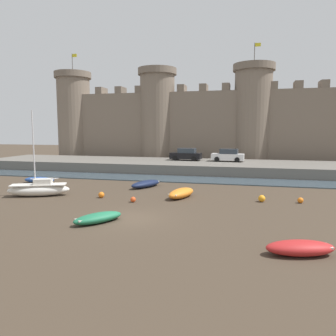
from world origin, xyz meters
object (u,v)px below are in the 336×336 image
rowboat_midflat_centre (98,218)px  mooring_buoy_near_channel (262,198)px  rowboat_near_channel_right (146,184)px  mooring_buoy_off_centre (300,200)px  rowboat_foreground_left (181,193)px  car_quay_east (228,155)px  rowboat_foreground_centre (300,248)px  rowboat_midflat_left (39,180)px  mooring_buoy_near_shore (133,199)px  sailboat_near_channel_left (39,189)px  car_quay_centre_west (186,155)px  mooring_buoy_mid_mud (101,195)px

rowboat_midflat_centre → mooring_buoy_near_channel: (9.45, 7.94, -0.05)m
rowboat_midflat_centre → rowboat_near_channel_right: bearing=93.9°
rowboat_midflat_centre → mooring_buoy_off_centre: 14.70m
rowboat_foreground_left → rowboat_near_channel_right: (-4.12, 3.72, -0.05)m
rowboat_foreground_left → car_quay_east: size_ratio=0.84×
rowboat_foreground_centre → rowboat_midflat_left: bearing=148.3°
rowboat_near_channel_right → mooring_buoy_near_channel: rowboat_near_channel_right is taller
mooring_buoy_near_channel → rowboat_foreground_centre: bearing=-83.3°
rowboat_near_channel_right → mooring_buoy_near_channel: 10.93m
rowboat_midflat_left → car_quay_east: bearing=38.2°
rowboat_foreground_left → mooring_buoy_near_shore: size_ratio=8.55×
rowboat_foreground_centre → rowboat_midflat_left: rowboat_foreground_centre is taller
mooring_buoy_near_channel → car_quay_east: (-3.59, 17.69, 1.76)m
rowboat_foreground_centre → mooring_buoy_near_shore: 13.22m
rowboat_near_channel_right → mooring_buoy_near_shore: rowboat_near_channel_right is taller
mooring_buoy_near_channel → mooring_buoy_near_shore: mooring_buoy_near_channel is taller
rowboat_midflat_left → mooring_buoy_off_centre: size_ratio=7.67×
sailboat_near_channel_left → car_quay_centre_west: sailboat_near_channel_left is taller
mooring_buoy_near_channel → mooring_buoy_mid_mud: bearing=-173.0°
rowboat_foreground_centre → rowboat_near_channel_right: size_ratio=0.84×
mooring_buoy_near_shore → rowboat_midflat_centre: bearing=-91.5°
mooring_buoy_mid_mud → mooring_buoy_off_centre: (15.03, 1.75, -0.03)m
rowboat_foreground_centre → car_quay_east: car_quay_east is taller
rowboat_midflat_left → mooring_buoy_near_channel: size_ratio=6.26×
mooring_buoy_near_shore → car_quay_centre_west: size_ratio=0.10×
rowboat_foreground_centre → mooring_buoy_mid_mud: 16.16m
rowboat_foreground_centre → rowboat_midflat_left: 26.67m
rowboat_foreground_centre → car_quay_east: bearing=99.7°
mooring_buoy_mid_mud → car_quay_centre_west: (3.16, 19.42, 1.78)m
rowboat_foreground_left → car_quay_centre_west: car_quay_centre_west is taller
mooring_buoy_off_centre → car_quay_east: bearing=110.0°
rowboat_midflat_left → mooring_buoy_near_channel: 21.78m
rowboat_foreground_left → mooring_buoy_mid_mud: 6.33m
rowboat_midflat_centre → car_quay_centre_west: (0.33, 25.86, 1.71)m
sailboat_near_channel_left → car_quay_east: 24.19m
sailboat_near_channel_left → mooring_buoy_near_channel: (17.50, 2.05, -0.33)m
car_quay_centre_west → mooring_buoy_mid_mud: bearing=-99.2°
car_quay_centre_west → rowboat_near_channel_right: bearing=-94.6°
rowboat_midflat_left → car_quay_centre_west: (12.36, 14.30, 1.70)m
mooring_buoy_mid_mud → mooring_buoy_near_channel: 12.37m
rowboat_near_channel_right → sailboat_near_channel_left: sailboat_near_channel_left is taller
car_quay_east → car_quay_centre_west: bearing=177.7°
rowboat_foreground_centre → mooring_buoy_off_centre: bearing=81.8°
mooring_buoy_near_channel → rowboat_midflat_centre: bearing=-140.0°
mooring_buoy_off_centre → rowboat_near_channel_right: bearing=164.9°
sailboat_near_channel_left → mooring_buoy_off_centre: sailboat_near_channel_left is taller
mooring_buoy_off_centre → sailboat_near_channel_left: bearing=-173.5°
mooring_buoy_near_shore → car_quay_east: bearing=74.1°
rowboat_midflat_left → mooring_buoy_off_centre: (24.23, -3.37, -0.11)m
rowboat_midflat_centre → mooring_buoy_mid_mud: size_ratio=6.55×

